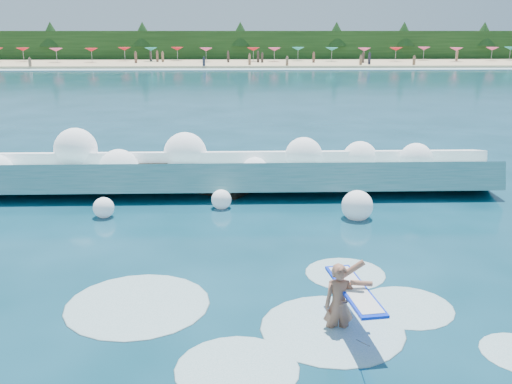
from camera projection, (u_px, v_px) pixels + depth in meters
The scene contains 11 objects.
ground at pixel (195, 264), 13.49m from camera, with size 200.00×200.00×0.00m, color #083340.
beach at pixel (231, 63), 88.36m from camera, with size 140.00×20.00×0.40m, color tan.
wet_band at pixel (230, 69), 77.84m from camera, with size 140.00×5.00×0.08m, color silver.
treeline at pixel (231, 46), 97.33m from camera, with size 140.00×4.00×5.00m, color black.
breaking_wave at pixel (217, 174), 19.59m from camera, with size 18.78×2.89×1.62m.
rock_cluster at pixel (214, 175), 20.09m from camera, with size 7.87×3.14×1.23m.
surfer_with_board at pixel (342, 301), 10.41m from camera, with size 0.96×2.80×1.57m.
wave_spray at pixel (202, 161), 19.37m from camera, with size 15.13×4.95×2.18m.
surf_foam at pixel (263, 317), 11.05m from camera, with size 9.05×5.68×0.15m.
beach_umbrellas at pixel (229, 49), 89.94m from camera, with size 111.49×6.73×0.50m.
beachgoers at pixel (219, 59), 84.36m from camera, with size 105.54×12.97×1.94m.
Camera 1 is at (1.03, -12.53, 5.38)m, focal length 40.00 mm.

